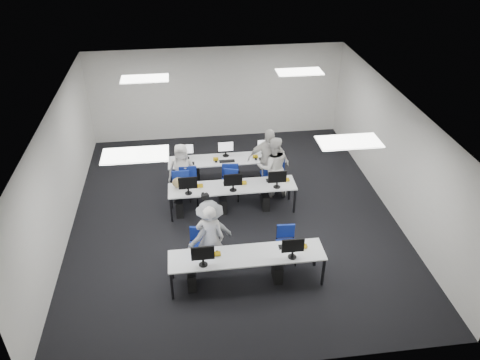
{
  "coord_description": "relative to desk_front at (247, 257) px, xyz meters",
  "views": [
    {
      "loc": [
        -1.07,
        -9.57,
        7.09
      ],
      "look_at": [
        0.17,
        0.04,
        1.0
      ],
      "focal_mm": 35.0,
      "sensor_mm": 36.0,
      "label": 1
    }
  ],
  "objects": [
    {
      "name": "equipment_mid",
      "position": [
        -0.19,
        2.58,
        -0.32
      ],
      "size": [
        2.91,
        0.41,
        1.19
      ],
      "color": "white",
      "rests_on": "desk_mid"
    },
    {
      "name": "room",
      "position": [
        0.0,
        2.4,
        0.82
      ],
      "size": [
        9.0,
        9.02,
        3.0
      ],
      "color": "black",
      "rests_on": "ground"
    },
    {
      "name": "student_2",
      "position": [
        -1.23,
        3.5,
        0.07
      ],
      "size": [
        0.76,
        0.52,
        1.51
      ],
      "primitive_type": "imported",
      "rotation": [
        0.0,
        0.0,
        -0.06
      ],
      "color": "silver",
      "rests_on": "ground"
    },
    {
      "name": "dslr_camera",
      "position": [
        -0.76,
        0.87,
        0.97
      ],
      "size": [
        0.2,
        0.22,
        0.1
      ],
      "primitive_type": "cube",
      "rotation": [
        0.0,
        0.0,
        3.52
      ],
      "color": "black",
      "rests_on": "photographer"
    },
    {
      "name": "student_0",
      "position": [
        -0.71,
        0.56,
        0.12
      ],
      "size": [
        0.65,
        0.5,
        1.61
      ],
      "primitive_type": "imported",
      "rotation": [
        0.0,
        0.0,
        2.94
      ],
      "color": "silver",
      "rests_on": "ground"
    },
    {
      "name": "desk_back",
      "position": [
        0.0,
        4.0,
        0.0
      ],
      "size": [
        3.2,
        0.7,
        0.73
      ],
      "color": "white",
      "rests_on": "ground"
    },
    {
      "name": "student_3",
      "position": [
        1.04,
        3.36,
        0.26
      ],
      "size": [
        1.19,
        0.79,
        1.88
      ],
      "primitive_type": "imported",
      "rotation": [
        0.0,
        0.0,
        -0.33
      ],
      "color": "silver",
      "rests_on": "ground"
    },
    {
      "name": "desk_mid",
      "position": [
        0.0,
        2.6,
        0.0
      ],
      "size": [
        3.2,
        0.7,
        0.73
      ],
      "color": "white",
      "rests_on": "ground"
    },
    {
      "name": "student_1",
      "position": [
        1.15,
        3.2,
        0.17
      ],
      "size": [
        0.84,
        0.66,
        1.71
      ],
      "primitive_type": "imported",
      "rotation": [
        0.0,
        0.0,
        3.15
      ],
      "color": "silver",
      "rests_on": "ground"
    },
    {
      "name": "ceiling_panels",
      "position": [
        0.0,
        2.4,
        2.3
      ],
      "size": [
        5.2,
        4.6,
        0.02
      ],
      "color": "white",
      "rests_on": "room"
    },
    {
      "name": "handbag",
      "position": [
        -1.32,
        2.73,
        0.19
      ],
      "size": [
        0.35,
        0.23,
        0.28
      ],
      "primitive_type": "ellipsoid",
      "rotation": [
        0.0,
        0.0,
        -0.06
      ],
      "color": "#9D7F51",
      "rests_on": "desk_mid"
    },
    {
      "name": "photographer",
      "position": [
        -0.69,
        0.7,
        0.12
      ],
      "size": [
        1.18,
        0.94,
        1.6
      ],
      "primitive_type": "imported",
      "rotation": [
        0.0,
        0.0,
        3.52
      ],
      "color": "slate",
      "rests_on": "ground"
    },
    {
      "name": "chair_1",
      "position": [
        0.96,
        0.56,
        -0.41
      ],
      "size": [
        0.44,
        0.47,
        0.85
      ],
      "rotation": [
        0.0,
        0.0,
        -0.05
      ],
      "color": "navy",
      "rests_on": "ground"
    },
    {
      "name": "chair_7",
      "position": [
        1.11,
        3.44,
        -0.39
      ],
      "size": [
        0.45,
        0.49,
        0.91
      ],
      "rotation": [
        0.0,
        0.0,
        0.01
      ],
      "color": "navy",
      "rests_on": "ground"
    },
    {
      "name": "desk_front",
      "position": [
        0.0,
        0.0,
        0.0
      ],
      "size": [
        3.2,
        0.7,
        0.73
      ],
      "color": "white",
      "rests_on": "ground"
    },
    {
      "name": "chair_0",
      "position": [
        -0.97,
        0.68,
        -0.4
      ],
      "size": [
        0.52,
        0.55,
        0.87
      ],
      "rotation": [
        0.0,
        0.0,
        -0.22
      ],
      "color": "navy",
      "rests_on": "ground"
    },
    {
      "name": "equipment_front",
      "position": [
        -0.19,
        -0.02,
        -0.32
      ],
      "size": [
        2.51,
        0.41,
        1.19
      ],
      "color": "#0C2FA6",
      "rests_on": "desk_front"
    },
    {
      "name": "chair_6",
      "position": [
        0.1,
        3.42,
        -0.41
      ],
      "size": [
        0.53,
        0.55,
        0.85
      ],
      "rotation": [
        0.0,
        0.0,
        -0.3
      ],
      "color": "navy",
      "rests_on": "ground"
    },
    {
      "name": "equipment_back",
      "position": [
        0.19,
        4.02,
        -0.32
      ],
      "size": [
        2.91,
        0.41,
        1.19
      ],
      "color": "white",
      "rests_on": "desk_back"
    },
    {
      "name": "chair_5",
      "position": [
        -1.27,
        3.33,
        -0.38
      ],
      "size": [
        0.49,
        0.53,
        0.96
      ],
      "rotation": [
        0.0,
        0.0,
        -0.04
      ],
      "color": "navy",
      "rests_on": "ground"
    },
    {
      "name": "chair_4",
      "position": [
        1.26,
        3.27,
        -0.38
      ],
      "size": [
        0.54,
        0.58,
        0.97
      ],
      "rotation": [
        0.0,
        0.0,
        -0.14
      ],
      "color": "navy",
      "rests_on": "ground"
    },
    {
      "name": "chair_3",
      "position": [
        0.01,
        3.2,
        -0.39
      ],
      "size": [
        0.5,
        0.53,
        0.92
      ],
      "rotation": [
        0.0,
        0.0,
        -0.11
      ],
      "color": "navy",
      "rests_on": "ground"
    },
    {
      "name": "chair_2",
      "position": [
        -1.09,
        3.11,
        -0.37
      ],
      "size": [
        0.49,
        0.53,
        0.97
      ],
      "rotation": [
        0.0,
        0.0,
        -0.03
      ],
      "color": "navy",
      "rests_on": "ground"
    }
  ]
}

